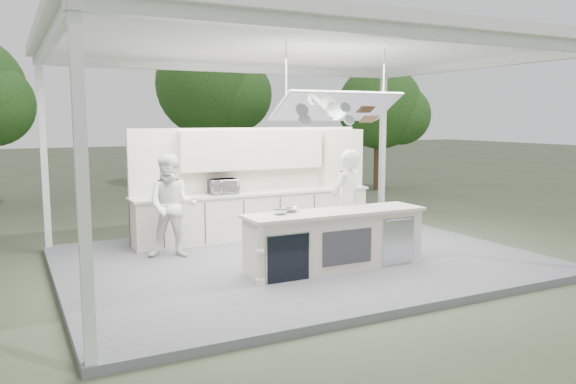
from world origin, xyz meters
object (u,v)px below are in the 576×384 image
demo_island (335,240)px  back_counter (256,214)px  head_chef (347,204)px  sous_chef (172,206)px

demo_island → back_counter: (-0.18, 2.81, 0.00)m
demo_island → head_chef: (0.61, 0.59, 0.47)m
head_chef → sous_chef: 3.08m
demo_island → sous_chef: sous_chef is taller
back_counter → demo_island: bearing=-86.4°
demo_island → sous_chef: size_ratio=1.70×
demo_island → sous_chef: 2.93m
back_counter → head_chef: bearing=-70.6°
demo_island → back_counter: size_ratio=0.61×
head_chef → sous_chef: bearing=-45.7°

